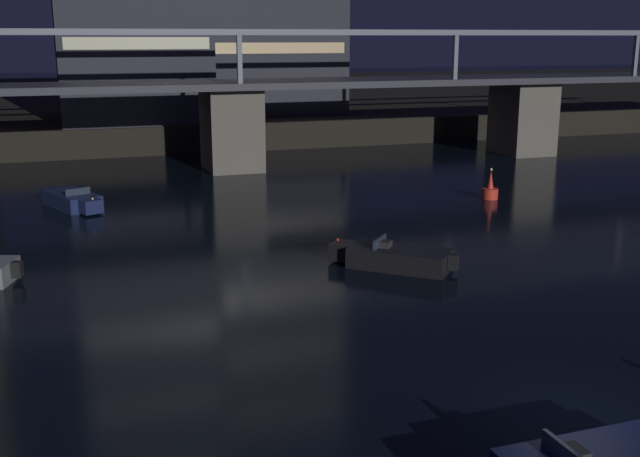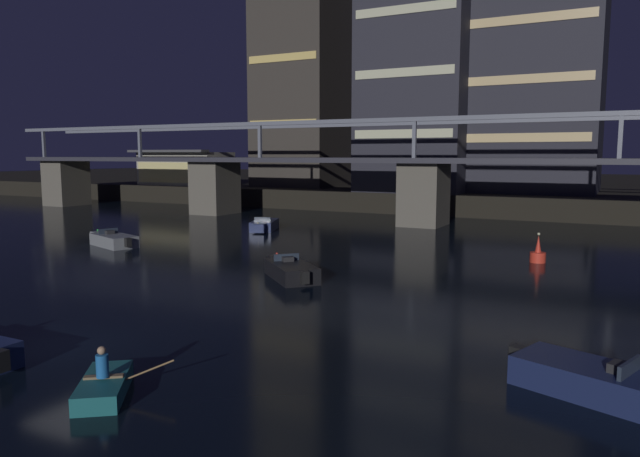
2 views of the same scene
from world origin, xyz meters
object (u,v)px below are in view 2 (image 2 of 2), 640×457
(tower_west_low, at_px, (307,33))
(tower_central, at_px, (538,57))
(dinghy_with_paddler, at_px, (104,385))
(waterfront_pavilion, at_px, (186,168))
(speedboat_mid_left, at_px, (264,225))
(tower_west_tall, at_px, (423,50))
(speedboat_near_left, at_px, (113,240))
(speedboat_far_left, at_px, (602,382))
(speedboat_near_center, at_px, (290,270))
(channel_buoy, at_px, (538,254))
(river_bridge, at_px, (424,179))

(tower_west_low, xyz_separation_m, tower_central, (28.58, 0.01, -5.22))
(tower_central, xyz_separation_m, dinghy_with_paddler, (-2.44, -58.89, -16.55))
(waterfront_pavilion, relative_size, speedboat_mid_left, 2.44)
(tower_west_tall, bearing_deg, speedboat_near_left, -105.80)
(waterfront_pavilion, bearing_deg, speedboat_far_left, -41.17)
(tower_west_tall, bearing_deg, speedboat_far_left, -67.08)
(tower_west_tall, relative_size, dinghy_with_paddler, 11.59)
(speedboat_mid_left, bearing_deg, tower_west_low, 111.76)
(speedboat_far_left, relative_size, dinghy_with_paddler, 1.87)
(tower_west_low, distance_m, waterfront_pavilion, 24.18)
(waterfront_pavilion, bearing_deg, tower_west_low, 24.45)
(speedboat_near_center, relative_size, speedboat_mid_left, 0.89)
(waterfront_pavilion, xyz_separation_m, channel_buoy, (48.68, -26.46, -3.96))
(speedboat_near_left, distance_m, speedboat_near_center, 16.71)
(dinghy_with_paddler, bearing_deg, river_bridge, 95.87)
(river_bridge, height_order, tower_central, tower_central)
(river_bridge, relative_size, tower_west_tall, 3.09)
(speedboat_mid_left, xyz_separation_m, channel_buoy, (22.35, -5.15, 0.06))
(speedboat_mid_left, height_order, dinghy_with_paddler, dinghy_with_paddler)
(dinghy_with_paddler, bearing_deg, tower_west_low, 113.94)
(tower_west_low, bearing_deg, tower_central, 0.01)
(tower_west_tall, distance_m, speedboat_near_left, 41.67)
(river_bridge, xyz_separation_m, speedboat_near_center, (0.94, -25.07, -3.72))
(speedboat_mid_left, height_order, channel_buoy, channel_buoy)
(tower_central, height_order, dinghy_with_paddler, tower_central)
(river_bridge, relative_size, waterfront_pavilion, 7.92)
(speedboat_near_left, relative_size, speedboat_near_center, 1.14)
(speedboat_mid_left, bearing_deg, speedboat_far_left, -43.20)
(waterfront_pavilion, distance_m, speedboat_near_center, 53.21)
(tower_west_low, xyz_separation_m, dinghy_with_paddler, (26.15, -58.88, -21.77))
(speedboat_mid_left, height_order, speedboat_far_left, same)
(speedboat_far_left, xyz_separation_m, channel_buoy, (-4.11, 19.70, 0.06))
(river_bridge, relative_size, speedboat_mid_left, 19.35)
(river_bridge, xyz_separation_m, tower_central, (6.56, 18.78, 12.69))
(speedboat_near_left, distance_m, channel_buoy, 27.84)
(tower_west_tall, bearing_deg, dinghy_with_paddler, -80.48)
(waterfront_pavilion, relative_size, speedboat_far_left, 2.42)
(speedboat_far_left, bearing_deg, speedboat_near_left, 157.68)
(speedboat_near_left, distance_m, dinghy_with_paddler, 26.97)
(speedboat_near_center, xyz_separation_m, channel_buoy, (10.64, 10.52, 0.06))
(tower_west_low, height_order, speedboat_mid_left, tower_west_low)
(speedboat_near_left, bearing_deg, speedboat_mid_left, 69.12)
(tower_west_low, distance_m, dinghy_with_paddler, 68.01)
(river_bridge, relative_size, tower_west_low, 2.45)
(speedboat_near_left, relative_size, dinghy_with_paddler, 1.87)
(channel_buoy, bearing_deg, tower_west_tall, 119.52)
(speedboat_near_center, bearing_deg, river_bridge, 92.14)
(speedboat_near_center, bearing_deg, speedboat_near_left, 167.64)
(tower_west_low, distance_m, speedboat_far_left, 68.56)
(tower_central, bearing_deg, speedboat_near_left, -118.59)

